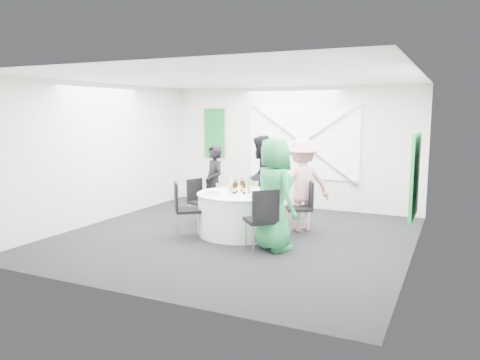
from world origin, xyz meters
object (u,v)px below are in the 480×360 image
at_px(chair_back_left, 198,198).
at_px(chair_front_right, 263,215).
at_px(banquet_table, 240,213).
at_px(chair_back_right, 304,203).
at_px(chair_front_left, 183,205).
at_px(person_woman_green, 274,194).
at_px(person_man_back, 261,178).
at_px(person_woman_pink, 302,185).
at_px(person_man_back_left, 214,184).
at_px(green_water_bottle, 249,186).
at_px(chair_back, 266,197).
at_px(clear_water_bottle, 231,186).

bearing_deg(chair_back_left, chair_front_right, -103.97).
height_order(banquet_table, chair_back_right, chair_back_right).
relative_size(chair_front_left, person_woman_green, 0.54).
bearing_deg(person_man_back, chair_front_right, 19.97).
bearing_deg(person_woman_pink, person_man_back_left, -36.86).
height_order(person_woman_green, green_water_bottle, person_woman_green).
xyz_separation_m(chair_front_right, green_water_bottle, (-0.65, 0.92, 0.28)).
relative_size(person_woman_green, green_water_bottle, 5.62).
distance_m(chair_back, chair_back_right, 1.27).
bearing_deg(person_woman_green, chair_front_left, 34.37).
xyz_separation_m(chair_back_left, chair_front_right, (1.93, -1.30, 0.08)).
relative_size(chair_front_right, green_water_bottle, 3.16).
distance_m(chair_back, person_man_back, 0.42).
height_order(chair_back, green_water_bottle, green_water_bottle).
bearing_deg(green_water_bottle, person_woman_green, -42.33).
bearing_deg(chair_back_right, person_woman_pink, -177.72).
bearing_deg(chair_front_left, person_woman_pink, -89.16).
bearing_deg(chair_front_right, green_water_bottle, -97.43).
height_order(banquet_table, chair_front_left, chair_front_left).
bearing_deg(person_woman_pink, green_water_bottle, 4.65).
relative_size(chair_back, chair_back_left, 0.92).
xyz_separation_m(chair_back_right, person_woman_green, (-0.14, -1.16, 0.34)).
bearing_deg(clear_water_bottle, banquet_table, 17.92).
relative_size(person_man_back, green_water_bottle, 5.40).
bearing_deg(clear_water_bottle, chair_front_left, -139.78).
bearing_deg(green_water_bottle, chair_front_right, -54.97).
relative_size(chair_back, chair_back_right, 0.84).
relative_size(banquet_table, chair_back_left, 1.75).
distance_m(person_man_back, green_water_bottle, 1.15).
bearing_deg(clear_water_bottle, person_man_back, 85.66).
height_order(person_woman_green, clear_water_bottle, person_woman_green).
relative_size(chair_front_right, chair_front_left, 1.04).
bearing_deg(green_water_bottle, banquet_table, -170.70).
bearing_deg(clear_water_bottle, person_man_back_left, 135.07).
distance_m(chair_back_right, green_water_bottle, 1.06).
relative_size(person_man_back_left, person_man_back, 0.89).
bearing_deg(chair_front_left, person_man_back, -59.85).
distance_m(chair_back_left, green_water_bottle, 1.39).
distance_m(chair_front_right, person_woman_pink, 1.65).
bearing_deg(chair_front_left, chair_back_left, -21.08).
relative_size(chair_back_left, chair_front_right, 0.87).
relative_size(chair_back_right, chair_front_left, 0.98).
height_order(banquet_table, clear_water_bottle, clear_water_bottle).
relative_size(person_woman_pink, clear_water_bottle, 5.65).
bearing_deg(chair_front_left, person_man_back_left, -33.28).
relative_size(banquet_table, chair_front_right, 1.52).
relative_size(banquet_table, person_man_back_left, 1.00).
distance_m(chair_front_right, person_man_back, 2.25).
xyz_separation_m(green_water_bottle, clear_water_bottle, (-0.33, -0.08, -0.01)).
distance_m(chair_back, chair_back_left, 1.40).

